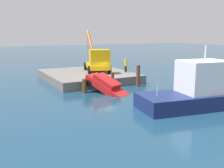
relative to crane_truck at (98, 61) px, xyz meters
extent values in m
plane|color=navy|center=(3.45, -1.06, -2.32)|extent=(200.00, 200.00, 0.00)
cube|color=slate|center=(-0.73, -1.06, -1.85)|extent=(11.23, 9.92, 0.95)
cube|color=orange|center=(-0.70, 0.20, -0.65)|extent=(6.13, 3.83, 0.45)
cube|color=yellow|center=(1.27, -0.34, 0.55)|extent=(2.15, 2.66, 1.94)
cylinder|color=black|center=(1.54, 0.84, -0.87)|extent=(1.04, 0.55, 1.00)
cylinder|color=black|center=(0.90, -1.49, -0.87)|extent=(1.04, 0.55, 1.00)
cylinder|color=black|center=(-2.31, 1.89, -0.87)|extent=(1.04, 0.55, 1.00)
cylinder|color=black|center=(-2.95, -0.43, -0.87)|extent=(1.04, 0.55, 1.00)
cylinder|color=#BF4C0C|center=(-4.09, 0.92, 1.83)|extent=(3.78, 0.92, 3.96)
cube|color=#BF4C0C|center=(-2.35, 0.66, -0.17)|extent=(1.00, 1.00, 0.50)
cylinder|color=#4C4C19|center=(-5.82, 1.18, 1.41)|extent=(0.04, 0.04, 4.55)
cylinder|color=black|center=(1.46, 3.17, -0.98)|extent=(0.28, 0.28, 0.78)
cylinder|color=yellow|center=(1.46, 3.17, -0.21)|extent=(0.34, 0.34, 0.78)
sphere|color=tan|center=(1.46, 3.17, 0.29)|extent=(0.22, 0.22, 0.22)
cube|color=red|center=(6.89, -2.23, -1.74)|extent=(4.63, 3.49, 2.29)
cube|color=red|center=(6.90, -2.22, -1.16)|extent=(2.88, 2.49, 1.38)
cylinder|color=black|center=(7.65, -0.86, -2.63)|extent=(0.85, 0.57, 0.84)
cylinder|color=black|center=(8.44, -2.47, -2.63)|extent=(0.85, 0.57, 0.84)
cylinder|color=black|center=(5.12, -2.10, -1.43)|extent=(0.85, 0.57, 0.84)
cylinder|color=black|center=(5.91, -3.71, -1.43)|extent=(0.85, 0.57, 0.84)
cube|color=navy|center=(14.77, 2.87, -2.10)|extent=(5.24, 11.95, 1.85)
cube|color=white|center=(14.68, 2.30, 0.07)|extent=(3.28, 3.99, 2.50)
cylinder|color=white|center=(14.68, 2.30, 1.92)|extent=(0.10, 0.10, 1.20)
cylinder|color=silver|center=(14.02, -1.69, -0.68)|extent=(0.06, 0.06, 1.00)
cylinder|color=brown|center=(5.81, -4.15, -1.65)|extent=(0.44, 0.44, 1.36)
cylinder|color=brown|center=(5.86, -1.04, -1.42)|extent=(0.36, 0.36, 1.81)
cylinder|color=brown|center=(5.67, 2.22, -1.15)|extent=(0.42, 0.42, 2.34)
camera|label=1|loc=(28.80, -13.36, 3.36)|focal=41.37mm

